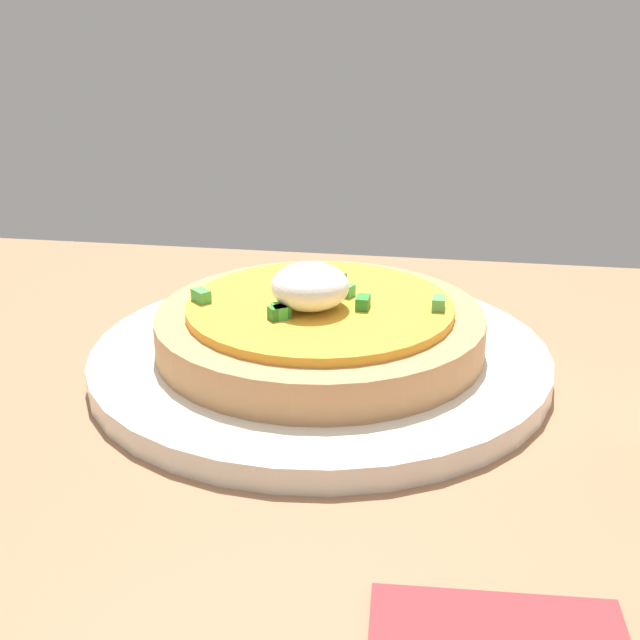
% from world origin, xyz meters
% --- Properties ---
extents(dining_table, '(1.23, 0.65, 0.02)m').
position_xyz_m(dining_table, '(0.00, 0.00, 0.01)').
color(dining_table, '#986B4B').
rests_on(dining_table, ground).
extents(plate, '(0.30, 0.30, 0.02)m').
position_xyz_m(plate, '(-0.04, -0.07, 0.03)').
color(plate, silver).
rests_on(plate, dining_table).
extents(pizza, '(0.21, 0.21, 0.06)m').
position_xyz_m(pizza, '(-0.04, -0.07, 0.05)').
color(pizza, tan).
rests_on(pizza, plate).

